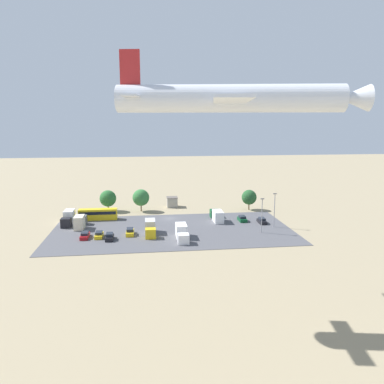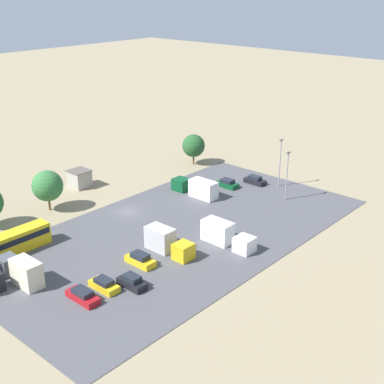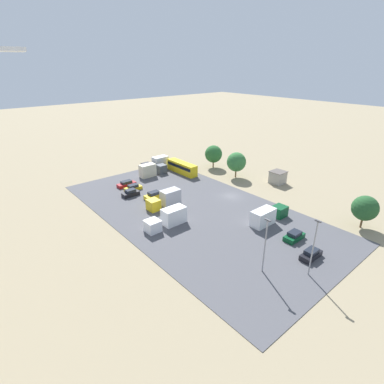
{
  "view_description": "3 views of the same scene",
  "coord_description": "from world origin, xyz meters",
  "px_view_note": "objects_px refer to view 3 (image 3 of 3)",
  "views": [
    {
      "loc": [
        6.61,
        103.94,
        27.2
      ],
      "look_at": [
        -2.43,
        32.42,
        13.76
      ],
      "focal_mm": 35.0,
      "sensor_mm": 36.0,
      "label": 1
    },
    {
      "loc": [
        53.4,
        62.09,
        36.13
      ],
      "look_at": [
        -1.38,
        13.15,
        6.69
      ],
      "focal_mm": 50.0,
      "sensor_mm": 36.0,
      "label": 2
    },
    {
      "loc": [
        -42.94,
        48.19,
        28.56
      ],
      "look_at": [
        3.59,
        8.98,
        2.4
      ],
      "focal_mm": 28.0,
      "sensor_mm": 36.0,
      "label": 3
    }
  ],
  "objects_px": {
    "parked_car_2": "(131,193)",
    "parked_truck_4": "(157,164)",
    "parked_car_4": "(127,184)",
    "parked_car_0": "(311,254)",
    "parked_car_1": "(154,195)",
    "parked_car_3": "(133,188)",
    "parked_truck_3": "(166,199)",
    "parked_truck_2": "(152,170)",
    "parked_car_5": "(294,236)",
    "parked_truck_1": "(168,218)",
    "bus": "(182,167)",
    "parked_truck_0": "(268,216)",
    "shed_building": "(278,177)"
  },
  "relations": [
    {
      "from": "parked_truck_3",
      "to": "bus",
      "type": "bearing_deg",
      "value": -47.81
    },
    {
      "from": "parked_car_1",
      "to": "parked_truck_1",
      "type": "height_order",
      "value": "parked_truck_1"
    },
    {
      "from": "parked_car_4",
      "to": "parked_car_3",
      "type": "bearing_deg",
      "value": -179.79
    },
    {
      "from": "parked_truck_4",
      "to": "parked_truck_3",
      "type": "bearing_deg",
      "value": 150.58
    },
    {
      "from": "parked_car_5",
      "to": "parked_truck_2",
      "type": "bearing_deg",
      "value": -178.48
    },
    {
      "from": "parked_truck_0",
      "to": "parked_truck_4",
      "type": "height_order",
      "value": "parked_truck_4"
    },
    {
      "from": "parked_car_1",
      "to": "parked_car_2",
      "type": "height_order",
      "value": "parked_car_1"
    },
    {
      "from": "bus",
      "to": "parked_truck_2",
      "type": "bearing_deg",
      "value": -25.01
    },
    {
      "from": "parked_truck_2",
      "to": "parked_truck_3",
      "type": "height_order",
      "value": "parked_truck_2"
    },
    {
      "from": "parked_car_4",
      "to": "parked_truck_4",
      "type": "distance_m",
      "value": 14.8
    },
    {
      "from": "parked_truck_2",
      "to": "parked_truck_4",
      "type": "xyz_separation_m",
      "value": [
        3.74,
        -4.17,
        0.03
      ]
    },
    {
      "from": "parked_car_3",
      "to": "parked_truck_0",
      "type": "height_order",
      "value": "parked_truck_0"
    },
    {
      "from": "parked_car_1",
      "to": "parked_car_4",
      "type": "height_order",
      "value": "parked_car_1"
    },
    {
      "from": "shed_building",
      "to": "parked_car_0",
      "type": "height_order",
      "value": "shed_building"
    },
    {
      "from": "parked_car_0",
      "to": "parked_truck_3",
      "type": "xyz_separation_m",
      "value": [
        30.44,
        6.5,
        0.89
      ]
    },
    {
      "from": "parked_car_3",
      "to": "parked_car_4",
      "type": "distance_m",
      "value": 3.3
    },
    {
      "from": "parked_car_4",
      "to": "parked_truck_0",
      "type": "distance_m",
      "value": 36.33
    },
    {
      "from": "parked_truck_2",
      "to": "parked_car_0",
      "type": "bearing_deg",
      "value": -1.92
    },
    {
      "from": "parked_car_3",
      "to": "parked_truck_3",
      "type": "relative_size",
      "value": 0.54
    },
    {
      "from": "parked_car_3",
      "to": "parked_truck_1",
      "type": "bearing_deg",
      "value": -10.53
    },
    {
      "from": "parked_car_0",
      "to": "parked_car_1",
      "type": "height_order",
      "value": "parked_car_1"
    },
    {
      "from": "parked_car_2",
      "to": "parked_car_4",
      "type": "relative_size",
      "value": 0.86
    },
    {
      "from": "parked_truck_3",
      "to": "parked_car_1",
      "type": "bearing_deg",
      "value": -1.86
    },
    {
      "from": "parked_car_5",
      "to": "parked_truck_4",
      "type": "distance_m",
      "value": 47.58
    },
    {
      "from": "parked_car_4",
      "to": "parked_truck_4",
      "type": "bearing_deg",
      "value": -64.87
    },
    {
      "from": "bus",
      "to": "parked_truck_1",
      "type": "relative_size",
      "value": 1.25
    },
    {
      "from": "parked_truck_3",
      "to": "parked_truck_0",
      "type": "bearing_deg",
      "value": -150.08
    },
    {
      "from": "parked_car_0",
      "to": "parked_car_2",
      "type": "distance_m",
      "value": 41.19
    },
    {
      "from": "parked_car_3",
      "to": "parked_truck_3",
      "type": "height_order",
      "value": "parked_truck_3"
    },
    {
      "from": "parked_car_4",
      "to": "bus",
      "type": "bearing_deg",
      "value": -93.75
    },
    {
      "from": "parked_car_5",
      "to": "parked_truck_0",
      "type": "distance_m",
      "value": 7.08
    },
    {
      "from": "parked_car_4",
      "to": "parked_truck_0",
      "type": "xyz_separation_m",
      "value": [
        -34.33,
        -11.87,
        0.83
      ]
    },
    {
      "from": "parked_car_1",
      "to": "parked_car_2",
      "type": "bearing_deg",
      "value": 36.39
    },
    {
      "from": "shed_building",
      "to": "parked_car_4",
      "type": "distance_m",
      "value": 38.71
    },
    {
      "from": "parked_car_2",
      "to": "parked_truck_4",
      "type": "height_order",
      "value": "parked_truck_4"
    },
    {
      "from": "parked_truck_1",
      "to": "parked_car_3",
      "type": "bearing_deg",
      "value": -10.53
    },
    {
      "from": "parked_car_0",
      "to": "parked_truck_1",
      "type": "distance_m",
      "value": 25.69
    },
    {
      "from": "parked_car_4",
      "to": "parked_car_5",
      "type": "height_order",
      "value": "parked_car_5"
    },
    {
      "from": "parked_car_1",
      "to": "parked_truck_1",
      "type": "bearing_deg",
      "value": 158.49
    },
    {
      "from": "shed_building",
      "to": "bus",
      "type": "distance_m",
      "value": 26.11
    },
    {
      "from": "parked_car_5",
      "to": "parked_truck_4",
      "type": "xyz_separation_m",
      "value": [
        47.48,
        -3.01,
        0.98
      ]
    },
    {
      "from": "bus",
      "to": "parked_car_2",
      "type": "height_order",
      "value": "bus"
    },
    {
      "from": "parked_car_5",
      "to": "parked_truck_3",
      "type": "distance_m",
      "value": 27.3
    },
    {
      "from": "parked_car_5",
      "to": "parked_truck_1",
      "type": "xyz_separation_m",
      "value": [
        18.32,
        13.98,
        0.83
      ]
    },
    {
      "from": "parked_truck_4",
      "to": "parked_car_5",
      "type": "bearing_deg",
      "value": 176.37
    },
    {
      "from": "parked_truck_4",
      "to": "parked_car_4",
      "type": "bearing_deg",
      "value": 115.13
    },
    {
      "from": "parked_car_1",
      "to": "parked_truck_0",
      "type": "xyz_separation_m",
      "value": [
        -23.74,
        -10.65,
        0.75
      ]
    },
    {
      "from": "parked_car_2",
      "to": "parked_car_3",
      "type": "height_order",
      "value": "parked_car_2"
    },
    {
      "from": "parked_car_5",
      "to": "parked_truck_3",
      "type": "xyz_separation_m",
      "value": [
        25.65,
        9.29,
        0.89
      ]
    },
    {
      "from": "bus",
      "to": "parked_truck_1",
      "type": "bearing_deg",
      "value": 46.56
    }
  ]
}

